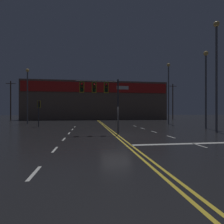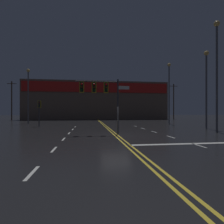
% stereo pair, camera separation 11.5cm
% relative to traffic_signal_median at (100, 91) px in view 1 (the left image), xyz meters
% --- Properties ---
extents(ground_plane, '(200.00, 200.00, 0.00)m').
position_rel_traffic_signal_median_xyz_m(ground_plane, '(1.36, -0.91, -3.91)').
color(ground_plane, black).
extents(road_markings, '(12.41, 60.00, 0.01)m').
position_rel_traffic_signal_median_xyz_m(road_markings, '(2.04, -1.69, -3.91)').
color(road_markings, gold).
rests_on(road_markings, ground).
extents(traffic_signal_median, '(3.93, 0.36, 5.03)m').
position_rel_traffic_signal_median_xyz_m(traffic_signal_median, '(0.00, 0.00, 0.00)').
color(traffic_signal_median, '#38383D').
rests_on(traffic_signal_median, ground).
extents(traffic_signal_corner_northwest, '(0.42, 0.36, 3.56)m').
position_rel_traffic_signal_median_xyz_m(traffic_signal_corner_northwest, '(-7.72, 9.13, -1.30)').
color(traffic_signal_corner_northwest, '#38383D').
rests_on(traffic_signal_corner_northwest, ground).
extents(streetlight_near_left, '(0.56, 0.56, 10.19)m').
position_rel_traffic_signal_median_xyz_m(streetlight_near_left, '(12.37, 11.77, 2.52)').
color(streetlight_near_left, '#59595E').
rests_on(streetlight_near_left, ground).
extents(streetlight_near_right, '(0.56, 0.56, 9.43)m').
position_rel_traffic_signal_median_xyz_m(streetlight_near_right, '(-11.31, 15.70, 2.11)').
color(streetlight_near_right, '#59595E').
rests_on(streetlight_near_right, ground).
extents(streetlight_median_approach, '(0.56, 0.56, 9.40)m').
position_rel_traffic_signal_median_xyz_m(streetlight_median_approach, '(13.13, 3.47, 2.09)').
color(streetlight_median_approach, '#59595E').
rests_on(streetlight_median_approach, ground).
extents(streetlight_far_right, '(0.56, 0.56, 10.97)m').
position_rel_traffic_signal_median_xyz_m(streetlight_far_right, '(11.53, -0.27, 2.95)').
color(streetlight_far_right, '#59595E').
rests_on(streetlight_far_right, ground).
extents(building_backdrop, '(38.39, 10.23, 10.22)m').
position_rel_traffic_signal_median_xyz_m(building_backdrop, '(1.36, 34.56, 1.22)').
color(building_backdrop, brown).
rests_on(building_backdrop, ground).
extents(utility_pole_row, '(44.13, 0.26, 9.75)m').
position_rel_traffic_signal_median_xyz_m(utility_pole_row, '(1.50, 29.55, 1.11)').
color(utility_pole_row, '#4C3828').
rests_on(utility_pole_row, ground).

